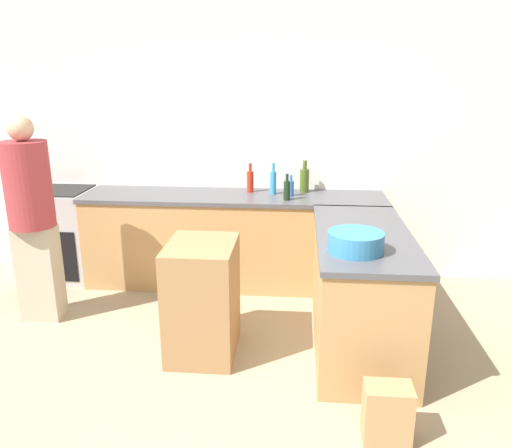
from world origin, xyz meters
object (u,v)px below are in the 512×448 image
Objects in this scene: water_bottle_blue at (291,188)px; olive_oil_bottle at (304,180)px; mixing_bowl at (356,242)px; hot_sauce_bottle at (250,181)px; range_oven at (63,234)px; island_table at (202,299)px; paper_bag at (387,413)px; dish_soap_bottle at (273,182)px; wine_bottle_dark at (287,190)px; person_by_range at (32,214)px.

olive_oil_bottle reaches higher than water_bottle_blue.
hot_sauce_bottle is (-0.85, 1.64, 0.05)m from mixing_bowl.
island_table is (1.70, -1.34, -0.03)m from range_oven.
range_oven is at bearing 151.08° from mixing_bowl.
olive_oil_bottle reaches higher than paper_bag.
range_oven is 3.20m from mixing_bowl.
wine_bottle_dark is at bearing -58.79° from dish_soap_bottle.
dish_soap_bottle is (-0.17, 0.06, 0.04)m from water_bottle_blue.
olive_oil_bottle is at bearing 100.83° from mixing_bowl.
olive_oil_bottle is at bearing 63.75° from island_table.
olive_oil_bottle is (0.30, 0.11, 0.00)m from dish_soap_bottle.
paper_bag is at bearing -66.42° from hot_sauce_bottle.
range_oven is at bearing -176.16° from olive_oil_bottle.
water_bottle_blue is (2.31, -0.01, 0.53)m from range_oven.
dish_soap_bottle is at bearing 26.83° from person_by_range.
olive_oil_bottle is 2.46m from person_by_range.
paper_bag is (0.78, -2.24, -0.85)m from dish_soap_bottle.
person_by_range is at bearing 166.50° from mixing_bowl.
hot_sauce_bottle is at bearing 141.24° from wine_bottle_dark.
range_oven is 1.06m from person_by_range.
range_oven is at bearing 179.76° from water_bottle_blue.
person_by_range reaches higher than island_table.
wine_bottle_dark is 0.71× the size of paper_bag.
dish_soap_bottle is at bearing -16.04° from hot_sauce_bottle.
hot_sauce_bottle is 0.24m from dish_soap_bottle.
dish_soap_bottle reaches higher than paper_bag.
person_by_range is at bearing 154.68° from paper_bag.
dish_soap_bottle is at bearing 121.21° from wine_bottle_dark.
mixing_bowl is (1.06, -0.19, 0.54)m from island_table.
person_by_range is at bearing -160.20° from wine_bottle_dark.
range_oven is 3.66m from paper_bag.
wine_bottle_dark is at bearing -100.90° from water_bottle_blue.
range_oven is 2.37m from water_bottle_blue.
water_bottle_blue is 0.58× the size of paper_bag.
person_by_range is at bearing -76.15° from range_oven.
person_by_range reaches higher than wine_bottle_dark.
dish_soap_bottle reaches higher than mixing_bowl.
island_table is at bearing -38.25° from range_oven.
island_table is 1.58m from hot_sauce_bottle.
paper_bag is at bearing -72.35° from wine_bottle_dark.
water_bottle_blue is at bearing -126.59° from olive_oil_bottle.
island_table is 1.21m from mixing_bowl.
person_by_range reaches higher than water_bottle_blue.
island_table is 2.34× the size of mixing_bowl.
olive_oil_bottle is at bearing 3.84° from range_oven.
hot_sauce_bottle reaches higher than wine_bottle_dark.
mixing_bowl is at bearing -73.39° from water_bottle_blue.
hot_sauce_bottle is at bearing 162.55° from water_bottle_blue.
paper_bag is at bearing -34.94° from island_table.
hot_sauce_bottle is 2.65m from paper_bag.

